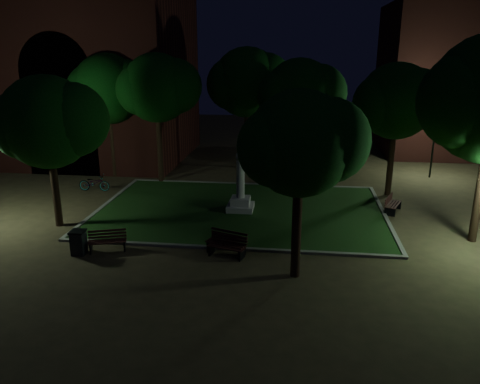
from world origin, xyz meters
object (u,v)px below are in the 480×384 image
object	(u,v)px
bench_near_right	(227,247)
bicycle	(94,183)
bench_near_left	(227,243)
bench_west_near	(107,241)
bench_far_side	(282,176)
trash_bin	(79,242)
monument	(240,194)
bench_right_side	(392,205)

from	to	relation	value
bench_near_right	bicycle	world-z (taller)	bicycle
bench_near_left	bench_west_near	xyz separation A→B (m)	(-5.18, -0.37, -0.03)
bench_near_right	bench_west_near	world-z (taller)	bench_west_near
bench_far_side	trash_bin	bearing A→B (deg)	80.07
bench_near_left	bench_west_near	distance (m)	5.20
bench_far_side	bench_near_right	bearing A→B (deg)	104.83
monument	bench_right_side	distance (m)	8.15
bench_west_near	trash_bin	world-z (taller)	trash_bin
trash_bin	bicycle	xyz separation A→B (m)	(-3.24, 8.96, -0.03)
bicycle	bench_far_side	bearing A→B (deg)	-74.93
bench_near_right	bench_far_side	distance (m)	11.77
monument	bench_west_near	xyz separation A→B (m)	(-5.09, -5.82, -0.54)
bench_west_near	bench_far_side	xyz separation A→B (m)	(7.07, 11.70, 0.02)
bench_far_side	trash_bin	xyz separation A→B (m)	(-8.14, -12.20, 0.09)
bench_near_left	bench_far_side	distance (m)	11.49
trash_bin	bench_west_near	bearing A→B (deg)	25.18
bench_near_right	bench_west_near	size ratio (longest dim) A/B	0.98
monument	bench_near_left	world-z (taller)	monument
bench_near_left	bench_near_right	world-z (taller)	bench_near_left
bench_west_near	bicycle	bearing A→B (deg)	98.55
trash_bin	bench_right_side	bearing A→B (deg)	26.81
bench_near_right	bench_right_side	distance (m)	10.33
bench_near_right	trash_bin	size ratio (longest dim) A/B	1.60
bench_near_left	bench_near_right	xyz separation A→B (m)	(0.06, -0.30, -0.04)
bench_near_left	bench_right_side	size ratio (longest dim) A/B	1.08
bench_near_right	bench_right_side	world-z (taller)	bench_right_side
monument	bench_west_near	size ratio (longest dim) A/B	1.87
bench_right_side	bicycle	distance (m)	17.57
bench_right_side	bench_far_side	xyz separation A→B (m)	(-6.10, 5.01, 0.02)
bench_near_left	bicycle	distance (m)	12.47
bench_right_side	trash_bin	size ratio (longest dim) A/B	1.62
bench_far_side	trash_bin	world-z (taller)	trash_bin
bench_near_left	bench_near_right	bearing A→B (deg)	-58.39
bench_near_left	bench_right_side	world-z (taller)	bench_near_left
bench_near_left	bicycle	xyz separation A→B (m)	(-9.49, 8.09, 0.06)
bicycle	trash_bin	bearing A→B (deg)	-160.95
bench_far_side	bench_west_near	bearing A→B (deg)	82.63
bench_near_right	bench_far_side	world-z (taller)	bench_far_side
monument	bench_far_side	xyz separation A→B (m)	(1.98, 5.88, -0.51)
bench_far_side	trash_bin	distance (m)	14.67
trash_bin	bicycle	bearing A→B (deg)	109.89
monument	trash_bin	bearing A→B (deg)	-134.23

